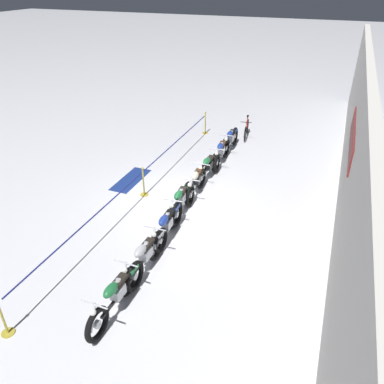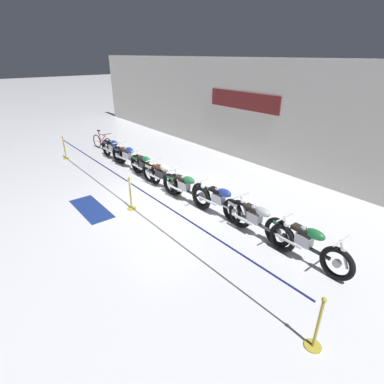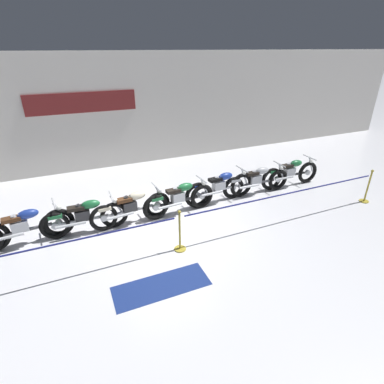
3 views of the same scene
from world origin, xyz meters
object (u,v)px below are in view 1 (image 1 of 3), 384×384
motorcycle_cream_3 (196,182)px  stanchion_mid_left (144,186)px  stanchion_mid_right (4,322)px  motorcycle_blue_5 (166,227)px  floor_banner (131,180)px  motorcycle_green_2 (208,167)px  stanchion_far_left (162,158)px  motorcycle_blue_1 (221,152)px  motorcycle_green_4 (180,201)px  motorcycle_silver_6 (144,257)px  bicycle (246,129)px  motorcycle_blue_0 (230,140)px  motorcycle_green_7 (117,296)px

motorcycle_cream_3 → stanchion_mid_left: stanchion_mid_left is taller
stanchion_mid_right → motorcycle_blue_5: bearing=156.5°
motorcycle_blue_5 → floor_banner: motorcycle_blue_5 is taller
stanchion_mid_right → motorcycle_green_2: bearing=168.6°
motorcycle_cream_3 → floor_banner: bearing=-91.1°
stanchion_far_left → stanchion_mid_left: same height
motorcycle_blue_1 → motorcycle_green_2: size_ratio=1.08×
motorcycle_green_4 → stanchion_mid_left: size_ratio=2.08×
motorcycle_blue_5 → motorcycle_silver_6: bearing=0.9°
motorcycle_green_2 → stanchion_mid_right: stanchion_mid_right is taller
stanchion_far_left → stanchion_mid_right: same height
motorcycle_blue_1 → motorcycle_green_4: bearing=-0.8°
motorcycle_blue_1 → motorcycle_green_4: motorcycle_blue_1 is taller
motorcycle_silver_6 → bicycle: bearing=179.4°
motorcycle_cream_3 → floor_banner: size_ratio=1.16×
motorcycle_blue_0 → bicycle: motorcycle_blue_0 is taller
motorcycle_green_2 → bicycle: same height
motorcycle_green_7 → bicycle: motorcycle_green_7 is taller
motorcycle_cream_3 → bicycle: size_ratio=1.33×
motorcycle_green_7 → floor_banner: motorcycle_green_7 is taller
motorcycle_cream_3 → motorcycle_blue_5: 2.75m
motorcycle_blue_1 → bicycle: size_ratio=1.39×
motorcycle_blue_0 → motorcycle_silver_6: 8.01m
motorcycle_blue_5 → bicycle: motorcycle_blue_5 is taller
motorcycle_blue_1 → motorcycle_silver_6: motorcycle_blue_1 is taller
motorcycle_green_4 → motorcycle_green_7: motorcycle_green_7 is taller
motorcycle_blue_1 → motorcycle_cream_3: bearing=-0.9°
motorcycle_blue_1 → motorcycle_green_4: 3.94m
motorcycle_green_4 → motorcycle_green_7: size_ratio=0.96×
stanchion_far_left → floor_banner: 1.42m
motorcycle_blue_5 → bicycle: size_ratio=1.40×
motorcycle_green_2 → motorcycle_cream_3: 1.18m
motorcycle_cream_3 → floor_banner: motorcycle_cream_3 is taller
stanchion_mid_left → floor_banner: bearing=-128.8°
motorcycle_blue_5 → stanchion_far_left: bearing=-153.0°
motorcycle_blue_1 → stanchion_mid_right: size_ratio=2.20×
floor_banner → motorcycle_green_7: bearing=26.9°
motorcycle_green_4 → stanchion_mid_right: size_ratio=2.08×
motorcycle_green_7 → floor_banner: 6.22m
bicycle → stanchion_mid_left: size_ratio=1.59×
motorcycle_blue_0 → stanchion_far_left: 3.59m
motorcycle_blue_1 → motorcycle_green_4: (3.94, -0.05, -0.00)m
motorcycle_green_4 → floor_banner: motorcycle_green_4 is taller
motorcycle_cream_3 → motorcycle_blue_5: motorcycle_blue_5 is taller
stanchion_mid_right → floor_banner: stanchion_mid_right is taller
motorcycle_blue_0 → motorcycle_silver_6: bearing=1.1°
stanchion_mid_left → motorcycle_green_2: bearing=139.7°
motorcycle_blue_5 → stanchion_mid_left: size_ratio=2.23×
motorcycle_green_2 → motorcycle_cream_3: size_ratio=0.97×
motorcycle_blue_0 → motorcycle_cream_3: motorcycle_blue_0 is taller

